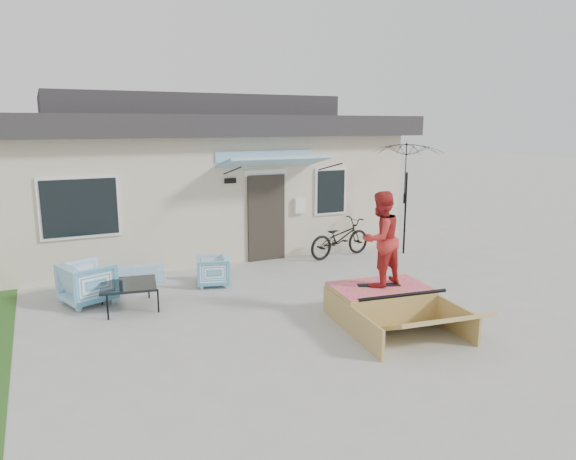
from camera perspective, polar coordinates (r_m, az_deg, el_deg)
name	(u,v)px	position (r m, az deg, el deg)	size (l,w,h in m)	color
ground	(319,329)	(8.67, 3.46, -10.79)	(90.00, 90.00, 0.00)	#A2A19B
house	(186,171)	(15.55, -11.07, 6.33)	(10.80, 8.49, 4.10)	beige
loveseat	(132,269)	(11.54, -16.75, -4.15)	(1.39, 0.41, 0.54)	teal
armchair_left	(87,281)	(10.40, -21.14, -5.21)	(0.84, 0.79, 0.87)	teal
armchair_right	(213,269)	(10.90, -8.24, -4.30)	(0.66, 0.62, 0.68)	teal
coffee_table	(129,296)	(9.92, -17.01, -6.93)	(0.96, 0.96, 0.47)	black
bicycle	(340,234)	(13.12, 5.71, -0.42)	(0.64, 1.84, 1.18)	black
patio_umbrella	(406,186)	(13.55, 12.85, 4.70)	(2.19, 2.11, 2.20)	black
skate_ramp	(380,302)	(9.24, 10.01, -7.74)	(1.62, 2.16, 0.54)	#A7894A
skateboard	(379,285)	(9.19, 9.92, -5.91)	(0.74, 0.18, 0.05)	black
skater	(380,237)	(8.98, 10.10, -0.79)	(0.80, 0.62, 1.63)	#B42826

